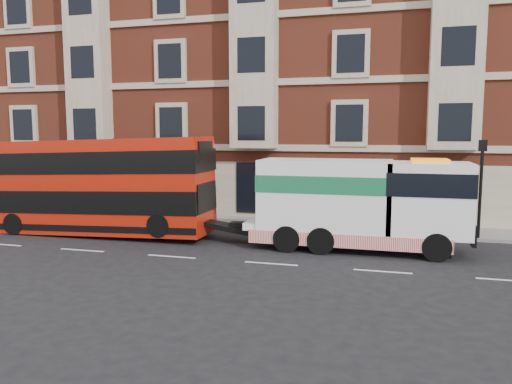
# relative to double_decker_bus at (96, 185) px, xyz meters

# --- Properties ---
(ground) EXTENTS (120.00, 120.00, 0.00)m
(ground) POSITION_rel_double_decker_bus_xyz_m (5.25, -3.08, -2.38)
(ground) COLOR black
(ground) RESTS_ON ground
(sidewalk) EXTENTS (90.00, 3.00, 0.15)m
(sidewalk) POSITION_rel_double_decker_bus_xyz_m (5.25, 4.42, -2.31)
(sidewalk) COLOR slate
(sidewalk) RESTS_ON ground
(victorian_terrace) EXTENTS (45.00, 12.00, 20.40)m
(victorian_terrace) POSITION_rel_double_decker_bus_xyz_m (5.75, 11.92, 7.68)
(victorian_terrace) COLOR brown
(victorian_terrace) RESTS_ON ground
(lamp_post_west) EXTENTS (0.35, 0.15, 4.35)m
(lamp_post_west) POSITION_rel_double_decker_bus_xyz_m (-0.75, 3.12, 0.29)
(lamp_post_west) COLOR black
(lamp_post_west) RESTS_ON sidewalk
(lamp_post_east) EXTENTS (0.35, 0.15, 4.35)m
(lamp_post_east) POSITION_rel_double_decker_bus_xyz_m (17.25, 3.12, 0.29)
(lamp_post_east) COLOR black
(lamp_post_east) RESTS_ON sidewalk
(double_decker_bus) EXTENTS (11.11, 2.55, 4.50)m
(double_decker_bus) POSITION_rel_double_decker_bus_xyz_m (0.00, 0.00, 0.00)
(double_decker_bus) COLOR #B41A0A
(double_decker_bus) RESTS_ON ground
(tow_truck) EXTENTS (8.89, 2.63, 3.71)m
(tow_truck) POSITION_rel_double_decker_bus_xyz_m (12.06, 0.00, -0.42)
(tow_truck) COLOR white
(tow_truck) RESTS_ON ground
(pedestrian) EXTENTS (0.60, 0.43, 1.56)m
(pedestrian) POSITION_rel_double_decker_bus_xyz_m (-7.61, 4.09, -1.45)
(pedestrian) COLOR #181C31
(pedestrian) RESTS_ON sidewalk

